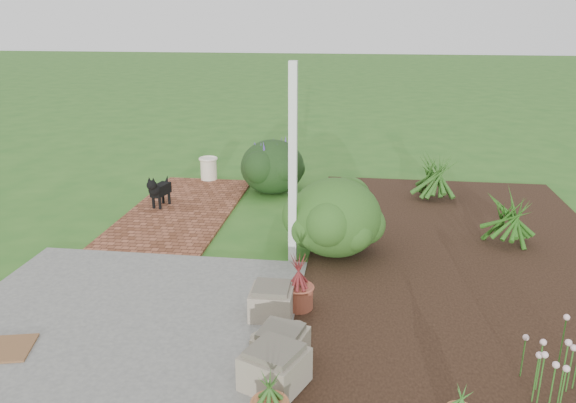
# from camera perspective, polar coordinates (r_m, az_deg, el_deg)

# --- Properties ---
(ground) EXTENTS (80.00, 80.00, 0.00)m
(ground) POSITION_cam_1_polar(r_m,az_deg,el_deg) (7.17, -2.03, -6.25)
(ground) COLOR #2C631F
(ground) RESTS_ON ground
(concrete_patio) EXTENTS (3.50, 3.50, 0.04)m
(concrete_patio) POSITION_cam_1_polar(r_m,az_deg,el_deg) (6.03, -17.03, -12.06)
(concrete_patio) COLOR #60605E
(concrete_patio) RESTS_ON ground
(brick_path) EXTENTS (1.60, 3.50, 0.04)m
(brick_path) POSITION_cam_1_polar(r_m,az_deg,el_deg) (9.14, -10.73, -0.87)
(brick_path) COLOR brown
(brick_path) RESTS_ON ground
(garden_bed) EXTENTS (4.00, 7.00, 0.03)m
(garden_bed) POSITION_cam_1_polar(r_m,az_deg,el_deg) (7.66, 17.50, -5.37)
(garden_bed) COLOR black
(garden_bed) RESTS_ON ground
(veranda_post) EXTENTS (0.10, 0.10, 2.50)m
(veranda_post) POSITION_cam_1_polar(r_m,az_deg,el_deg) (6.80, 0.50, 3.57)
(veranda_post) COLOR white
(veranda_post) RESTS_ON ground
(stone_trough_near) EXTENTS (0.61, 0.61, 0.31)m
(stone_trough_near) POSITION_cam_1_polar(r_m,az_deg,el_deg) (4.87, -1.36, -16.66)
(stone_trough_near) COLOR gray
(stone_trough_near) RESTS_ON concrete_patio
(stone_trough_mid) EXTENTS (0.51, 0.51, 0.28)m
(stone_trough_mid) POSITION_cam_1_polar(r_m,az_deg,el_deg) (5.17, -0.72, -14.57)
(stone_trough_mid) COLOR gray
(stone_trough_mid) RESTS_ON concrete_patio
(stone_trough_far) EXTENTS (0.44, 0.44, 0.29)m
(stone_trough_far) POSITION_cam_1_polar(r_m,az_deg,el_deg) (5.87, -1.67, -10.22)
(stone_trough_far) COLOR #756D59
(stone_trough_far) RESTS_ON concrete_patio
(black_dog) EXTENTS (0.26, 0.57, 0.50)m
(black_dog) POSITION_cam_1_polar(r_m,az_deg,el_deg) (9.22, -12.99, 1.21)
(black_dog) COLOR black
(black_dog) RESTS_ON brick_path
(cream_ceramic_urn) EXTENTS (0.39, 0.39, 0.41)m
(cream_ceramic_urn) POSITION_cam_1_polar(r_m,az_deg,el_deg) (10.66, -8.06, 3.32)
(cream_ceramic_urn) COLOR beige
(cream_ceramic_urn) RESTS_ON brick_path
(evergreen_shrub) EXTENTS (1.51, 1.51, 1.02)m
(evergreen_shrub) POSITION_cam_1_polar(r_m,az_deg,el_deg) (7.27, 4.83, -1.39)
(evergreen_shrub) COLOR #193F14
(evergreen_shrub) RESTS_ON garden_bed
(agapanthus_clump_back) EXTENTS (1.10, 1.10, 0.85)m
(agapanthus_clump_back) POSITION_cam_1_polar(r_m,az_deg,el_deg) (8.10, 21.52, -1.19)
(agapanthus_clump_back) COLOR #0A3C0D
(agapanthus_clump_back) RESTS_ON garden_bed
(agapanthus_clump_front) EXTENTS (1.34, 1.34, 0.91)m
(agapanthus_clump_front) POSITION_cam_1_polar(r_m,az_deg,el_deg) (9.72, 14.69, 2.89)
(agapanthus_clump_front) COLOR #163B10
(agapanthus_clump_front) RESTS_ON garden_bed
(pink_flower_patch) EXTENTS (1.24, 1.24, 0.62)m
(pink_flower_patch) POSITION_cam_1_polar(r_m,az_deg,el_deg) (5.20, 26.68, -14.51)
(pink_flower_patch) COLOR #113D0F
(pink_flower_patch) RESTS_ON garden_bed
(terracotta_pot_bronze) EXTENTS (0.33, 0.33, 0.25)m
(terracotta_pot_bronze) POSITION_cam_1_polar(r_m,az_deg,el_deg) (6.03, 1.06, -9.68)
(terracotta_pot_bronze) COLOR #9C4B34
(terracotta_pot_bronze) RESTS_ON garden_bed
(purple_flowering_bush) EXTENTS (1.29, 1.29, 0.95)m
(purple_flowering_bush) POSITION_cam_1_polar(r_m,az_deg,el_deg) (9.89, -1.59, 3.71)
(purple_flowering_bush) COLOR black
(purple_flowering_bush) RESTS_ON ground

